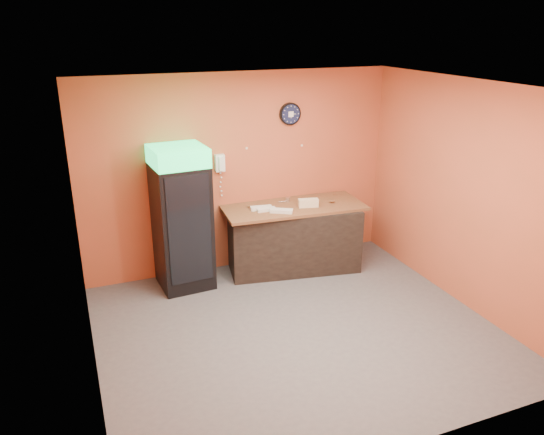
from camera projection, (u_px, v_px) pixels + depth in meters
floor at (297, 330)px, 6.24m from camera, size 4.50×4.50×0.00m
back_wall at (240, 173)px, 7.50m from camera, size 4.50×0.02×2.80m
left_wall at (81, 250)px, 4.97m from camera, size 0.02×4.00×2.80m
right_wall at (465, 195)px, 6.54m from camera, size 0.02×4.00×2.80m
ceiling at (301, 87)px, 5.27m from camera, size 4.50×4.00×0.02m
beverage_cooler at (182, 221)px, 6.98m from camera, size 0.72×0.73×1.93m
prep_counter at (293, 238)px, 7.69m from camera, size 1.95×1.12×0.92m
wall_clock at (290, 114)px, 7.45m from camera, size 0.32×0.06×0.32m
wall_phone at (220, 163)px, 7.28m from camera, size 0.13×0.11×0.24m
butcher_paper at (293, 207)px, 7.53m from camera, size 2.06×0.98×0.04m
sub_roll_stack at (308, 203)px, 7.45m from camera, size 0.29×0.15×0.12m
wrapped_sandwich_left at (266, 209)px, 7.31m from camera, size 0.27×0.12×0.04m
wrapped_sandwich_mid at (281, 211)px, 7.25m from camera, size 0.33×0.26×0.04m
wrapped_sandwich_right at (261, 208)px, 7.36m from camera, size 0.31×0.16×0.04m
kitchen_tool at (288, 200)px, 7.67m from camera, size 0.06×0.06×0.06m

